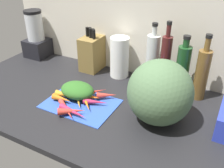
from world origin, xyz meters
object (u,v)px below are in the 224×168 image
knife_block (92,53)px  blender_appliance (36,37)px  carrot_11 (66,109)px  paper_towel_roll (119,57)px  carrot_4 (62,99)px  carrot_5 (85,100)px  carrot_6 (107,95)px  carrot_1 (73,112)px  carrot_2 (78,101)px  carrot_10 (72,111)px  carrot_9 (86,96)px  carrot_8 (95,102)px  bottle_1 (165,62)px  winter_squash (160,93)px  carrot_0 (89,97)px  carrot_7 (67,95)px  cutting_board (81,103)px  bottle_3 (202,74)px  carrot_3 (91,93)px  bottle_0 (152,59)px  carrot_12 (86,94)px  bottle_2 (182,69)px

knife_block → blender_appliance: blender_appliance is taller
carrot_11 → paper_towel_roll: paper_towel_roll is taller
carrot_4 → knife_block: bearing=99.8°
carrot_5 → carrot_6: same height
carrot_1 → carrot_2: 10.15cm
carrot_6 → carrot_10: bearing=-111.1°
carrot_9 → carrot_10: 14.60cm
carrot_8 → bottle_1: bottle_1 is taller
carrot_1 → bottle_1: (27.86, 44.82, 13.09)cm
winter_squash → carrot_0: bearing=-177.0°
carrot_7 → carrot_4: bearing=-90.4°
blender_appliance → bottle_1: (90.27, -0.92, 1.84)cm
carrot_5 → carrot_10: carrot_10 is taller
carrot_10 → paper_towel_roll: (1.43, 46.12, 9.28)cm
carrot_9 → carrot_11: 14.18cm
carrot_8 → blender_appliance: blender_appliance is taller
winter_squash → paper_towel_roll: (-34.51, 30.34, -2.66)cm
carrot_7 → carrot_10: bearing=-44.3°
knife_block → carrot_8: bearing=-56.1°
carrot_0 → winter_squash: winter_squash is taller
carrot_0 → carrot_1: bearing=-89.1°
cutting_board → carrot_11: (-1.51, -9.41, 1.73)cm
carrot_0 → carrot_6: carrot_0 is taller
carrot_2 → knife_block: knife_block is taller
carrot_0 → bottle_3: 56.96cm
carrot_2 → carrot_8: carrot_8 is taller
carrot_3 → bottle_3: bottle_3 is taller
carrot_8 → bottle_0: bearing=65.7°
carrot_6 → bottle_3: bearing=30.5°
carrot_2 → bottle_0: 45.87cm
carrot_12 → knife_block: size_ratio=0.40×
carrot_9 → paper_towel_roll: bearing=84.2°
carrot_1 → bottle_3: size_ratio=0.45×
carrot_5 → carrot_7: size_ratio=1.42×
carrot_1 → carrot_10: carrot_10 is taller
carrot_4 → carrot_10: carrot_10 is taller
carrot_8 → paper_towel_roll: size_ratio=0.51×
carrot_3 → carrot_8: carrot_3 is taller
carrot_4 → carrot_6: (18.11, 13.29, 0.03)cm
carrot_1 → carrot_5: (-0.23, 10.50, 0.10)cm
winter_squash → bottle_0: 34.03cm
carrot_9 → knife_block: size_ratio=0.47×
carrot_3 → carrot_12: (-1.72, -2.18, -0.27)cm
bottle_0 → bottle_2: 17.36cm
cutting_board → carrot_2: carrot_2 is taller
carrot_3 → carrot_4: (-9.75, -12.06, 0.13)cm
carrot_6 → carrot_1: bearing=-108.9°
carrot_0 → carrot_10: bearing=-92.8°
carrot_0 → carrot_9: carrot_0 is taller
carrot_11 → winter_squash: 43.90cm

